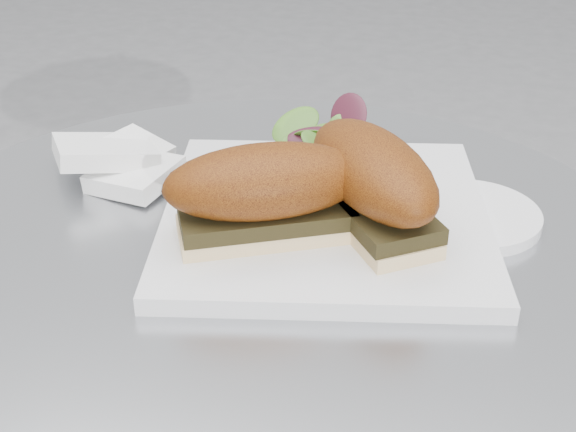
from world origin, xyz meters
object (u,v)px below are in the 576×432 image
sandwich_left (266,191)px  sandwich_right (372,179)px  plate (325,216)px  saucer (471,216)px

sandwich_left → sandwich_right: same height
plate → saucer: bearing=16.3°
sandwich_left → saucer: size_ratio=1.48×
plate → sandwich_left: sandwich_left is taller
sandwich_right → saucer: size_ratio=1.50×
sandwich_right → saucer: sandwich_right is taller
plate → sandwich_right: (0.04, -0.01, 0.05)m
sandwich_right → saucer: bearing=86.3°
saucer → sandwich_right: bearing=-148.6°
sandwich_left → sandwich_right: 0.09m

